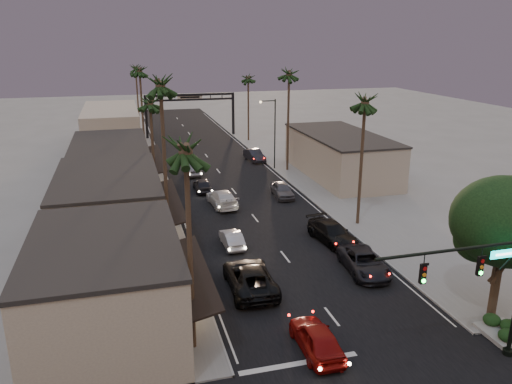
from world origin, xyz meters
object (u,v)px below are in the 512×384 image
streetlight_right (273,128)px  oncoming_silver (232,239)px  streetlight_left (154,118)px  palm_rc (248,76)px  palm_la (185,143)px  oncoming_pickup (250,277)px  oncoming_red (316,338)px  palm_far (135,66)px  arch (190,104)px  palm_ld (139,68)px  curbside_near (364,262)px  curbside_black (332,233)px  palm_lb (160,80)px  palm_ra (365,98)px  corner_tree (507,225)px  palm_rb (289,71)px  palm_lc (150,99)px  traffic_signal (491,273)px

streetlight_right → oncoming_silver: streetlight_right is taller
streetlight_left → palm_rc: 17.42m
palm_la → oncoming_pickup: size_ratio=2.07×
oncoming_red → palm_far: bearing=-84.6°
streetlight_right → palm_rc: palm_rc is taller
arch → streetlight_left: size_ratio=1.69×
palm_ld → curbside_near: (13.27, -39.97, -11.64)m
oncoming_red → oncoming_silver: size_ratio=1.18×
palm_ld → palm_far: size_ratio=1.08×
streetlight_left → curbside_black: streetlight_left is taller
streetlight_left → curbside_black: 39.22m
palm_rc → palm_far: palm_far is taller
oncoming_pickup → palm_rc: bearing=-102.4°
palm_la → streetlight_right: bearing=66.7°
palm_lb → palm_rc: palm_lb is taller
palm_ra → palm_far: 56.58m
palm_la → palm_lb: bearing=90.0°
palm_rc → curbside_black: size_ratio=2.16×
corner_tree → arch: bearing=98.6°
streetlight_left → palm_ld: 7.88m
oncoming_red → curbside_black: size_ratio=0.84×
palm_far → oncoming_silver: (4.76, -55.88, -10.78)m
streetlight_left → oncoming_pickup: bearing=-86.1°
arch → palm_rb: (8.60, -26.00, 6.88)m
streetlight_left → palm_lb: palm_lb is taller
palm_ra → oncoming_silver: bearing=-171.2°
arch → streetlight_right: bearing=-74.5°
palm_lc → oncoming_pickup: (4.64, -21.31, -9.58)m
streetlight_left → palm_lb: 36.93m
palm_lc → oncoming_red: (6.37, -29.00, -9.66)m
corner_tree → curbside_near: (-4.81, 7.58, -5.20)m
palm_ra → palm_lc: bearing=145.1°
palm_la → palm_lb: (-0.00, 13.00, 1.94)m
palm_lc → oncoming_pickup: palm_lc is taller
streetlight_right → palm_ra: (1.68, -21.00, 6.11)m
traffic_signal → palm_lc: (-14.29, 32.00, 5.39)m
palm_rc → traffic_signal: bearing=-92.8°
curbside_near → palm_ra: bearing=71.9°
oncoming_silver → arch: bearing=-94.7°
traffic_signal → palm_lb: bearing=128.4°
curbside_near → corner_tree: bearing=-52.0°
palm_lc → palm_ld: palm_ld is taller
arch → palm_far: (-8.30, 8.00, 5.91)m
arch → palm_rc: palm_rc is taller
oncoming_red → oncoming_pickup: 7.88m
streetlight_right → curbside_black: 24.71m
arch → palm_la: size_ratio=1.15×
palm_lb → oncoming_silver: (5.06, 0.12, -12.72)m
corner_tree → palm_lb: palm_lb is taller
streetlight_left → palm_far: (-1.38, 20.00, 6.11)m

